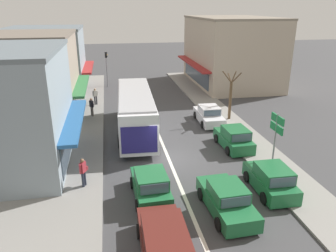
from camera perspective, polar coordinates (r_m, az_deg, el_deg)
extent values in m
plane|color=#3F3F42|center=(21.09, 0.29, -6.14)|extent=(140.00, 140.00, 0.00)
cube|color=silver|center=(24.68, -1.42, -2.06)|extent=(0.20, 28.00, 0.01)
cube|color=gray|center=(26.48, -16.82, -1.22)|extent=(5.20, 44.00, 0.14)
cube|color=gray|center=(28.00, 10.56, 0.48)|extent=(2.80, 44.00, 0.12)
cube|color=#23568E|center=(21.15, -16.13, 1.03)|extent=(1.10, 8.45, 0.20)
cube|color=#425160|center=(21.64, -16.90, -2.29)|extent=(0.06, 7.35, 1.80)
cube|color=gray|center=(30.73, -22.94, 7.67)|extent=(7.47, 9.14, 7.01)
cube|color=#2D703D|center=(30.27, -14.95, 6.84)|extent=(1.10, 8.41, 0.20)
cube|color=#425160|center=(30.62, -15.51, 4.42)|extent=(0.06, 7.32, 1.80)
cube|color=#6E6358|center=(30.25, -23.90, 14.36)|extent=(7.63, 9.14, 0.24)
cube|color=#84939E|center=(39.69, -20.28, 10.49)|extent=(7.82, 8.72, 6.93)
cube|color=maroon|center=(39.31, -13.80, 9.93)|extent=(1.10, 8.02, 0.20)
cube|color=#425160|center=(39.58, -14.25, 8.03)|extent=(0.06, 6.98, 1.80)
cube|color=slate|center=(39.32, -20.93, 15.62)|extent=(7.98, 8.72, 0.24)
cube|color=#B2A38E|center=(42.11, 10.89, 12.50)|extent=(8.71, 13.58, 7.87)
cube|color=maroon|center=(40.84, 4.35, 10.81)|extent=(1.10, 12.49, 0.20)
cube|color=#425160|center=(41.17, 4.87, 9.03)|extent=(0.06, 10.87, 1.80)
cube|color=gray|center=(41.78, 11.27, 18.01)|extent=(8.87, 13.58, 0.24)
cube|color=silver|center=(25.37, -5.69, 2.69)|extent=(2.98, 10.90, 2.70)
cube|color=#425160|center=(25.25, -5.72, 3.56)|extent=(3.00, 10.47, 0.90)
cube|color=navy|center=(20.34, -5.02, -2.43)|extent=(2.25, 0.16, 1.76)
cube|color=#A8A8AC|center=(24.98, -5.80, 5.77)|extent=(2.81, 10.03, 0.12)
cylinder|color=black|center=(28.94, -8.36, 2.14)|extent=(0.30, 0.97, 0.96)
cylinder|color=black|center=(29.01, -3.42, 2.37)|extent=(0.30, 0.97, 0.96)
cylinder|color=black|center=(23.01, -8.38, -2.71)|extent=(0.30, 0.97, 0.96)
cylinder|color=black|center=(23.09, -2.17, -2.41)|extent=(0.30, 0.97, 0.96)
cube|color=#1E6638|center=(16.36, 10.12, -12.92)|extent=(1.89, 4.27, 0.72)
cube|color=#1E6638|center=(15.94, 10.41, -11.12)|extent=(1.63, 1.86, 0.60)
cube|color=#425160|center=(16.66, 9.18, -9.55)|extent=(1.44, 0.12, 0.51)
cube|color=#425160|center=(15.23, 11.76, -12.84)|extent=(1.41, 0.12, 0.48)
cylinder|color=black|center=(17.19, 5.75, -11.70)|extent=(0.21, 0.63, 0.62)
cylinder|color=black|center=(17.75, 11.13, -10.89)|extent=(0.21, 0.63, 0.62)
cylinder|color=black|center=(15.24, 8.82, -16.53)|extent=(0.21, 0.63, 0.62)
cylinder|color=black|center=(15.87, 14.84, -15.37)|extent=(0.21, 0.63, 0.62)
cube|color=#1E6638|center=(17.21, -3.08, -10.75)|extent=(1.78, 3.76, 0.76)
cube|color=#1E6638|center=(16.61, -2.95, -9.20)|extent=(1.59, 1.96, 0.64)
cube|color=#425160|center=(17.45, -3.50, -7.67)|extent=(1.40, 0.11, 0.54)
cube|color=#425160|center=(15.78, -2.35, -10.90)|extent=(1.37, 0.11, 0.51)
cylinder|color=black|center=(18.18, -6.25, -9.79)|extent=(0.20, 0.63, 0.62)
cylinder|color=black|center=(18.39, -1.11, -9.29)|extent=(0.20, 0.63, 0.62)
cylinder|color=black|center=(16.30, -5.32, -13.64)|extent=(0.20, 0.63, 0.62)
cylinder|color=black|center=(16.54, 0.47, -13.00)|extent=(0.20, 0.63, 0.62)
cube|color=#561E19|center=(13.63, -0.67, -20.28)|extent=(1.81, 4.52, 0.76)
cube|color=#561E19|center=(12.91, -0.43, -18.85)|extent=(1.67, 2.62, 0.68)
cube|color=#425160|center=(13.94, -1.33, -15.47)|extent=(1.51, 0.08, 0.58)
cylinder|color=black|center=(14.73, -5.08, -17.83)|extent=(0.19, 0.62, 0.62)
cylinder|color=black|center=(14.92, 1.98, -17.19)|extent=(0.19, 0.62, 0.62)
cube|color=#1E6638|center=(18.54, 17.31, -9.30)|extent=(1.71, 3.73, 0.76)
cube|color=#1E6638|center=(17.98, 17.95, -7.81)|extent=(1.55, 1.93, 0.64)
cube|color=#425160|center=(18.74, 16.65, -6.47)|extent=(1.40, 0.09, 0.54)
cube|color=#425160|center=(17.24, 19.38, -9.26)|extent=(1.37, 0.09, 0.51)
cylinder|color=black|center=(19.19, 13.58, -8.57)|extent=(0.19, 0.62, 0.62)
cylinder|color=black|center=(19.85, 18.00, -8.01)|extent=(0.19, 0.62, 0.62)
cylinder|color=black|center=(17.46, 16.36, -11.96)|extent=(0.19, 0.62, 0.62)
cylinder|color=black|center=(18.18, 21.13, -11.19)|extent=(0.19, 0.62, 0.62)
cube|color=#1E6638|center=(23.29, 11.31, -2.50)|extent=(1.75, 3.75, 0.76)
cube|color=#1E6638|center=(22.78, 11.72, -1.16)|extent=(1.58, 1.94, 0.64)
cube|color=#425160|center=(23.61, 10.80, -0.32)|extent=(1.40, 0.10, 0.54)
cube|color=#425160|center=(21.96, 12.70, -2.07)|extent=(1.37, 0.10, 0.51)
cylinder|color=black|center=(24.03, 8.45, -2.14)|extent=(0.20, 0.63, 0.62)
cylinder|color=black|center=(24.62, 12.04, -1.81)|extent=(0.20, 0.63, 0.62)
cylinder|color=black|center=(22.14, 10.42, -4.27)|extent=(0.20, 0.63, 0.62)
cylinder|color=black|center=(22.78, 14.25, -3.85)|extent=(0.20, 0.63, 0.62)
cube|color=silver|center=(27.91, 7.10, 1.58)|extent=(1.80, 4.23, 0.72)
cube|color=silver|center=(27.61, 7.21, 2.81)|extent=(1.59, 1.83, 0.60)
cube|color=#425160|center=(28.46, 6.70, 3.36)|extent=(1.44, 0.09, 0.51)
cube|color=#425160|center=(26.78, 7.75, 2.23)|extent=(1.40, 0.09, 0.48)
cylinder|color=black|center=(28.91, 4.76, 1.92)|extent=(0.19, 0.62, 0.62)
cylinder|color=black|center=(29.36, 8.02, 2.08)|extent=(0.19, 0.62, 0.62)
cylinder|color=black|center=(26.61, 6.04, 0.23)|extent=(0.19, 0.62, 0.62)
cylinder|color=black|center=(27.09, 9.55, 0.42)|extent=(0.19, 0.62, 0.62)
cylinder|color=gray|center=(40.75, -10.62, 9.65)|extent=(0.12, 0.12, 4.20)
cube|color=black|center=(40.47, -10.78, 12.08)|extent=(0.24, 0.24, 0.68)
sphere|color=black|center=(40.44, -10.60, 12.42)|extent=(0.13, 0.13, 0.13)
sphere|color=orange|center=(40.47, -10.58, 12.11)|extent=(0.13, 0.13, 0.13)
sphere|color=black|center=(40.50, -10.56, 11.80)|extent=(0.13, 0.13, 0.13)
cylinder|color=gray|center=(20.17, 18.06, -2.87)|extent=(0.10, 0.10, 3.60)
cube|color=#19753D|center=(19.63, 18.56, 1.14)|extent=(0.08, 1.40, 0.44)
cube|color=white|center=(19.66, 18.67, 1.15)|extent=(0.01, 1.10, 0.10)
cube|color=#19753D|center=(19.81, 18.38, -0.36)|extent=(0.08, 1.40, 0.44)
cube|color=white|center=(19.83, 18.50, -0.35)|extent=(0.01, 1.10, 0.10)
cylinder|color=brown|center=(28.54, 10.76, 4.17)|extent=(0.24, 0.24, 3.27)
cylinder|color=brown|center=(28.49, 10.70, 8.21)|extent=(0.10, 0.97, 0.73)
cylinder|color=brown|center=(28.21, 11.83, 8.21)|extent=(0.90, 0.10, 0.90)
cylinder|color=brown|center=(27.65, 11.37, 8.31)|extent=(0.10, 0.92, 1.18)
cylinder|color=brown|center=(27.89, 10.25, 8.38)|extent=(0.90, 0.10, 1.08)
cylinder|color=#232838|center=(18.43, -14.59, -9.04)|extent=(0.14, 0.14, 0.84)
cylinder|color=#232838|center=(18.56, -14.30, -8.79)|extent=(0.14, 0.14, 0.84)
cube|color=#A82D38|center=(18.17, -14.63, -6.99)|extent=(0.36, 0.42, 0.56)
sphere|color=brown|center=(18.00, -14.75, -5.85)|extent=(0.22, 0.22, 0.22)
cylinder|color=#A82D38|center=(18.00, -15.04, -7.31)|extent=(0.09, 0.09, 0.54)
cylinder|color=#A82D38|center=(18.35, -14.24, -6.67)|extent=(0.09, 0.09, 0.54)
cube|color=maroon|center=(18.49, -14.13, -7.07)|extent=(0.26, 0.20, 0.22)
cylinder|color=#4C4742|center=(29.68, -12.98, 2.46)|extent=(0.14, 0.14, 0.84)
cylinder|color=#4C4742|center=(29.82, -13.17, 2.53)|extent=(0.14, 0.14, 0.84)
cube|color=black|center=(29.55, -13.18, 3.79)|extent=(0.39, 0.42, 0.56)
sphere|color=#9E7051|center=(29.44, -13.25, 4.53)|extent=(0.22, 0.22, 0.22)
cylinder|color=black|center=(29.36, -12.92, 3.70)|extent=(0.09, 0.09, 0.54)
cylinder|color=black|center=(29.75, -13.44, 3.87)|extent=(0.09, 0.09, 0.54)
cylinder|color=#333338|center=(33.23, -12.33, 4.41)|extent=(0.14, 0.14, 0.84)
cylinder|color=#333338|center=(33.17, -12.62, 4.36)|extent=(0.14, 0.14, 0.84)
cube|color=beige|center=(33.02, -12.56, 5.56)|extent=(0.42, 0.35, 0.56)
sphere|color=tan|center=(32.93, -12.62, 6.23)|extent=(0.22, 0.22, 0.22)
cylinder|color=beige|center=(33.11, -12.18, 5.62)|extent=(0.09, 0.09, 0.54)
cylinder|color=beige|center=(32.94, -12.95, 5.49)|extent=(0.09, 0.09, 0.54)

